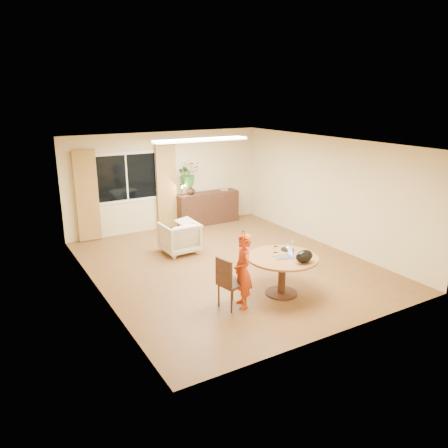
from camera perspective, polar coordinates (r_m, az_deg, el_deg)
name	(u,v)px	position (r m, az deg, el deg)	size (l,w,h in m)	color
floor	(228,265)	(9.46, 0.59, -5.36)	(6.50, 6.50, 0.00)	brown
ceiling	(229,143)	(8.82, 0.64, 10.49)	(6.50, 6.50, 0.00)	white
wall_back	(167,181)	(11.89, -7.51, 5.62)	(5.50, 5.50, 0.00)	beige
wall_left	(96,226)	(8.04, -16.43, -0.26)	(6.50, 6.50, 0.00)	beige
wall_right	(328,192)	(10.70, 13.38, 4.08)	(6.50, 6.50, 0.00)	beige
window	(127,177)	(11.46, -12.60, 5.97)	(1.70, 0.03, 1.30)	white
curtain_left	(87,196)	(11.19, -17.47, 3.49)	(0.55, 0.08, 2.25)	brown
curtain_right	(166,187)	(11.82, -7.53, 4.78)	(0.55, 0.08, 2.25)	brown
ceiling_panel	(201,140)	(9.87, -3.02, 10.92)	(2.20, 0.35, 0.05)	white
dining_table	(282,265)	(8.01, 7.63, -5.28)	(1.28, 1.28, 0.73)	brown
dining_chair	(232,282)	(7.52, 1.07, -7.57)	(0.44, 0.40, 0.92)	black
child	(243,271)	(7.46, 2.48, -6.16)	(0.31, 0.48, 1.31)	red
laptop	(283,252)	(7.86, 7.69, -3.62)	(0.33, 0.22, 0.22)	#B7B7BC
tumbler	(276,249)	(8.12, 6.75, -3.31)	(0.08, 0.08, 0.12)	white
wine_glass	(292,245)	(8.25, 8.93, -2.74)	(0.07, 0.07, 0.21)	white
pot_lid	(287,249)	(8.29, 8.26, -3.23)	(0.24, 0.24, 0.04)	white
handbag	(304,256)	(7.70, 10.44, -4.17)	(0.35, 0.20, 0.23)	black
armchair	(179,237)	(10.13, -5.87, -1.74)	(0.78, 0.80, 0.73)	beige
throw	(189,220)	(10.10, -4.64, 0.49)	(0.45, 0.55, 0.03)	beige
sideboard	(208,208)	(12.34, -2.15, 2.10)	(1.80, 0.44, 0.90)	black
vase	(191,190)	(11.98, -4.37, 4.45)	(0.24, 0.24, 0.25)	black
bouquet	(188,174)	(11.86, -4.71, 6.55)	(0.59, 0.51, 0.66)	#2D6C28
book_stack	(224,189)	(12.48, 0.01, 4.59)	(0.19, 0.14, 0.08)	#98734D
desk_lamp	(182,190)	(11.80, -5.51, 4.44)	(0.14, 0.14, 0.33)	black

